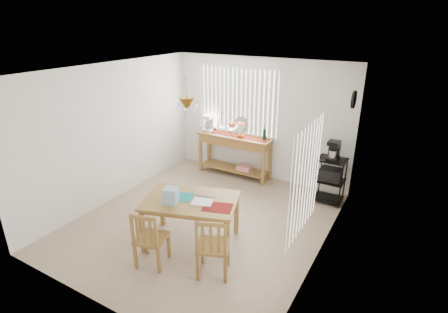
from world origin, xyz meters
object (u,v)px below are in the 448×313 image
Objects in this scene: dining_table at (191,205)px; chair_right at (213,247)px; cart_items at (334,150)px; chair_left at (150,239)px; sideboard at (235,145)px; wire_cart at (330,176)px.

chair_right is at bearing -35.25° from dining_table.
cart_items reaches higher than chair_right.
cart_items is at bearing 61.82° from chair_left.
sideboard is at bearing 97.76° from chair_left.
sideboard is at bearing 175.39° from wire_cart.
dining_table is 0.81m from chair_left.
wire_cart is 2.86m from dining_table.
sideboard reaches higher than chair_right.
sideboard is at bearing 103.75° from dining_table.
cart_items reaches higher than sideboard.
chair_right is (-0.83, -2.91, -0.07)m from wire_cart.
sideboard is 1.04× the size of dining_table.
dining_table is 1.82× the size of chair_left.
chair_left is at bearing -103.37° from dining_table.
chair_left is (-1.70, -3.17, -0.09)m from wire_cart.
chair_left is (-0.18, -0.75, -0.23)m from dining_table.
wire_cart is 0.99× the size of chair_left.
wire_cart is 3.02m from chair_right.
chair_right is at bearing -105.87° from cart_items.
chair_right is (0.69, -0.49, -0.21)m from dining_table.
chair_left is at bearing -118.25° from wire_cart.
wire_cart is at bearing 74.08° from chair_right.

